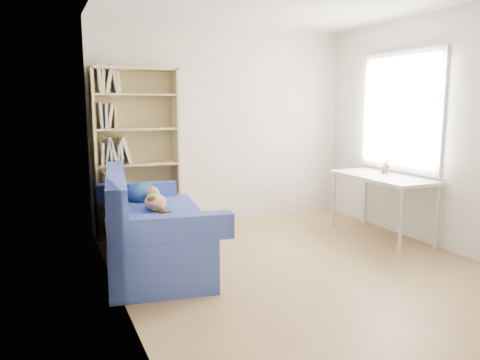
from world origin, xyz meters
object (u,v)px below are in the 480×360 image
object	(u,v)px
bookshelf	(137,160)
pen_cup	(385,168)
sofa	(150,229)
desk	(382,181)

from	to	relation	value
bookshelf	pen_cup	distance (m)	3.03
bookshelf	pen_cup	size ratio (longest dim) A/B	11.59
sofa	pen_cup	size ratio (longest dim) A/B	11.73
bookshelf	desk	distance (m)	2.95
sofa	pen_cup	bearing A→B (deg)	7.58
sofa	desk	bearing A→B (deg)	5.00
pen_cup	desk	bearing A→B (deg)	-140.05
sofa	desk	world-z (taller)	sofa
bookshelf	sofa	bearing A→B (deg)	-95.68
sofa	pen_cup	world-z (taller)	sofa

